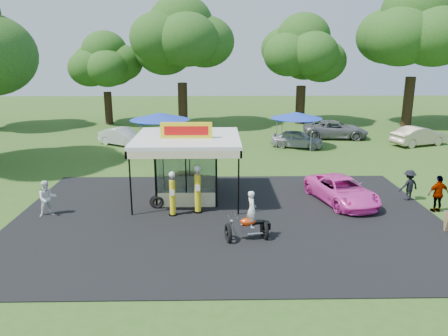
% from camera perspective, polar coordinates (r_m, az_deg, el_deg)
% --- Properties ---
extents(ground, '(120.00, 120.00, 0.00)m').
position_cam_1_polar(ground, '(18.88, 0.57, -8.85)').
color(ground, '#31541A').
rests_on(ground, ground).
extents(asphalt_apron, '(20.00, 14.00, 0.04)m').
position_cam_1_polar(asphalt_apron, '(20.72, 0.41, -6.56)').
color(asphalt_apron, black).
rests_on(asphalt_apron, ground).
extents(gas_station_kiosk, '(5.40, 5.40, 4.18)m').
position_cam_1_polar(gas_station_kiosk, '(23.06, -4.75, 0.26)').
color(gas_station_kiosk, white).
rests_on(gas_station_kiosk, ground).
extents(gas_pump_left, '(0.41, 0.41, 2.20)m').
position_cam_1_polar(gas_pump_left, '(20.85, -6.75, -3.50)').
color(gas_pump_left, black).
rests_on(gas_pump_left, ground).
extents(gas_pump_right, '(0.45, 0.45, 2.41)m').
position_cam_1_polar(gas_pump_right, '(21.08, -3.46, -2.92)').
color(gas_pump_right, black).
rests_on(gas_pump_right, ground).
extents(motorcycle, '(1.94, 1.19, 2.22)m').
position_cam_1_polar(motorcycle, '(18.24, 3.40, -6.83)').
color(motorcycle, black).
rests_on(motorcycle, ground).
extents(spare_tires, '(0.76, 0.45, 0.65)m').
position_cam_1_polar(spare_tires, '(22.19, -8.79, -4.43)').
color(spare_tires, black).
rests_on(spare_tires, ground).
extents(kiosk_car, '(2.82, 1.13, 0.96)m').
position_cam_1_polar(kiosk_car, '(25.53, -4.38, -1.30)').
color(kiosk_car, yellow).
rests_on(kiosk_car, ground).
extents(pink_sedan, '(3.42, 5.25, 1.34)m').
position_cam_1_polar(pink_sedan, '(23.42, 15.12, -2.82)').
color(pink_sedan, '#FF45C2').
rests_on(pink_sedan, ground).
extents(spectator_west, '(1.07, 1.00, 1.75)m').
position_cam_1_polar(spectator_west, '(22.40, -22.09, -3.70)').
color(spectator_west, white).
rests_on(spectator_west, ground).
extents(spectator_east_a, '(1.21, 0.91, 1.66)m').
position_cam_1_polar(spectator_east_a, '(24.86, 23.01, -2.10)').
color(spectator_east_a, black).
rests_on(spectator_east_a, ground).
extents(spectator_east_b, '(1.13, 0.58, 1.84)m').
position_cam_1_polar(spectator_east_b, '(23.70, 26.20, -3.04)').
color(spectator_east_b, gray).
rests_on(spectator_east_b, ground).
extents(bg_car_a, '(4.52, 3.67, 1.45)m').
position_cam_1_polar(bg_car_a, '(37.36, -13.07, 3.98)').
color(bg_car_a, silver).
rests_on(bg_car_a, ground).
extents(bg_car_b, '(5.97, 3.98, 1.61)m').
position_cam_1_polar(bg_car_b, '(37.74, -3.16, 4.58)').
color(bg_car_b, '#A70C2C').
rests_on(bg_car_b, ground).
extents(bg_car_c, '(4.46, 2.92, 1.41)m').
position_cam_1_polar(bg_car_c, '(36.11, 9.54, 3.76)').
color(bg_car_c, '#A2A2A6').
rests_on(bg_car_c, ground).
extents(bg_car_d, '(5.96, 3.21, 1.59)m').
position_cam_1_polar(bg_car_d, '(40.68, 14.34, 4.89)').
color(bg_car_d, slate).
rests_on(bg_car_d, ground).
extents(bg_car_e, '(5.07, 3.22, 1.58)m').
position_cam_1_polar(bg_car_e, '(39.89, 24.12, 3.83)').
color(bg_car_e, '#C1AA93').
rests_on(bg_car_e, ground).
extents(tent_west, '(4.50, 4.50, 3.15)m').
position_cam_1_polar(tent_west, '(33.47, -8.39, 6.65)').
color(tent_west, gray).
rests_on(tent_west, ground).
extents(tent_east, '(4.15, 4.15, 2.90)m').
position_cam_1_polar(tent_east, '(35.73, 9.45, 6.77)').
color(tent_east, gray).
rests_on(tent_east, ground).
extents(oak_far_b, '(7.96, 7.96, 9.49)m').
position_cam_1_polar(oak_far_b, '(48.48, -15.20, 12.67)').
color(oak_far_b, black).
rests_on(oak_far_b, ground).
extents(oak_far_c, '(10.82, 10.82, 12.76)m').
position_cam_1_polar(oak_far_c, '(45.40, -5.59, 15.55)').
color(oak_far_c, black).
rests_on(oak_far_c, ground).
extents(oak_far_d, '(9.44, 9.44, 11.24)m').
position_cam_1_polar(oak_far_d, '(47.88, 10.21, 14.25)').
color(oak_far_d, black).
rests_on(oak_far_d, ground).
extents(oak_far_e, '(11.91, 11.91, 14.18)m').
position_cam_1_polar(oak_far_e, '(48.97, 23.72, 15.49)').
color(oak_far_e, black).
rests_on(oak_far_e, ground).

